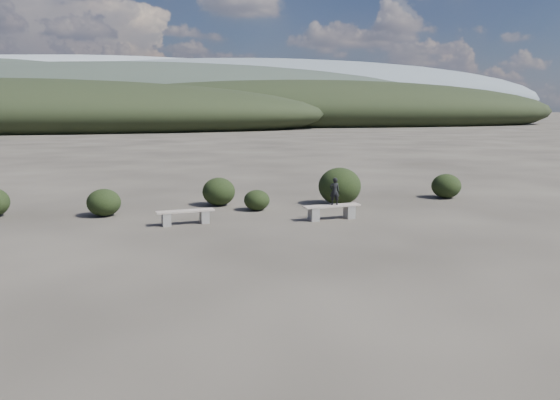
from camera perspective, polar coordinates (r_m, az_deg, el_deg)
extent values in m
plane|color=#2E2924|center=(11.76, 1.47, -8.13)|extent=(1200.00, 1200.00, 0.00)
cube|color=#65625E|center=(17.18, -11.79, -2.01)|extent=(0.29, 0.38, 0.40)
cube|color=#65625E|center=(17.40, -7.90, -1.75)|extent=(0.29, 0.38, 0.40)
cube|color=gray|center=(17.24, -9.86, -1.15)|extent=(1.83, 0.60, 0.05)
cube|color=#65625E|center=(17.61, 3.54, -1.50)|extent=(0.31, 0.40, 0.43)
cube|color=#65625E|center=(18.15, 7.25, -1.23)|extent=(0.31, 0.40, 0.43)
cube|color=gray|center=(17.83, 5.44, -0.61)|extent=(1.95, 0.61, 0.05)
imported|color=black|center=(17.79, 5.72, 0.92)|extent=(0.34, 0.23, 0.90)
ellipsoid|color=black|center=(19.27, -17.93, -0.25)|extent=(1.13, 1.13, 0.92)
ellipsoid|color=black|center=(20.48, -6.42, 0.88)|extent=(1.22, 1.22, 1.05)
ellipsoid|color=black|center=(19.40, -2.44, -0.01)|extent=(0.92, 0.92, 0.73)
ellipsoid|color=black|center=(20.64, 6.26, 1.44)|extent=(1.60, 1.60, 1.40)
ellipsoid|color=black|center=(23.09, 16.98, 1.41)|extent=(1.18, 1.18, 0.98)
ellipsoid|color=black|center=(103.22, -26.14, 8.01)|extent=(110.00, 40.00, 12.00)
ellipsoid|color=black|center=(126.64, 3.96, 9.22)|extent=(120.00, 44.00, 14.00)
ellipsoid|color=#2B352C|center=(170.86, -12.72, 9.82)|extent=(190.00, 64.00, 24.00)
ellipsoid|color=slate|center=(319.33, -0.31, 10.56)|extent=(340.00, 110.00, 44.00)
ellipsoid|color=gray|center=(411.82, -17.56, 10.25)|extent=(460.00, 140.00, 56.00)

